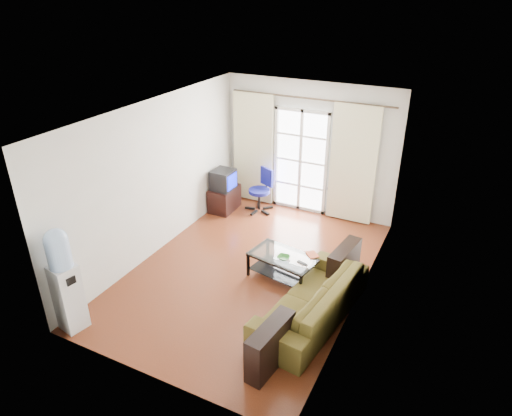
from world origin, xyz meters
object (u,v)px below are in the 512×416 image
at_px(sofa, 312,300).
at_px(water_cooler, 64,278).
at_px(task_chair, 260,199).
at_px(coffee_table, 283,264).
at_px(crt_tv, 223,179).
at_px(tv_stand, 224,199).

distance_m(sofa, water_cooler, 3.40).
height_order(task_chair, water_cooler, water_cooler).
xyz_separation_m(sofa, coffee_table, (-0.75, 0.72, -0.04)).
bearing_deg(crt_tv, water_cooler, -89.70).
distance_m(sofa, crt_tv, 3.78).
relative_size(tv_stand, crt_tv, 1.46).
distance_m(tv_stand, crt_tv, 0.46).
bearing_deg(sofa, crt_tv, -122.88).
height_order(crt_tv, water_cooler, water_cooler).
height_order(tv_stand, crt_tv, crt_tv).
relative_size(sofa, coffee_table, 1.96).
distance_m(tv_stand, task_chair, 0.76).
bearing_deg(task_chair, coffee_table, -30.52).
xyz_separation_m(sofa, crt_tv, (-2.87, 2.43, 0.39)).
distance_m(task_chair, water_cooler, 4.55).
bearing_deg(tv_stand, task_chair, 22.22).
relative_size(tv_stand, water_cooler, 0.44).
bearing_deg(coffee_table, tv_stand, 140.25).
bearing_deg(coffee_table, crt_tv, 141.06).
bearing_deg(tv_stand, sofa, -41.87).
relative_size(coffee_table, tv_stand, 1.70).
height_order(sofa, water_cooler, water_cooler).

